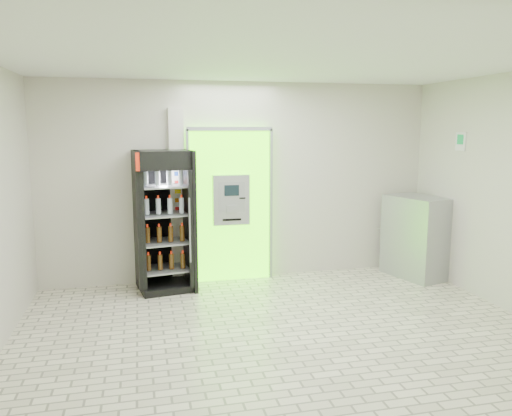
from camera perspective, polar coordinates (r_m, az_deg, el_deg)
name	(u,v)px	position (r m, az deg, el deg)	size (l,w,h in m)	color
ground	(288,341)	(5.67, 3.67, -14.97)	(6.00, 6.00, 0.00)	beige
room_shell	(290,174)	(5.20, 3.88, 3.91)	(6.00, 6.00, 6.00)	beige
atm_assembly	(230,204)	(7.56, -2.99, 0.44)	(1.30, 0.24, 2.33)	#4DF306
pillar	(178,197)	(7.48, -8.94, 1.25)	(0.22, 0.11, 2.60)	silver
beverage_cooler	(164,224)	(7.24, -10.44, -1.76)	(0.86, 0.81, 2.01)	black
steel_cabinet	(417,237)	(8.20, 17.92, -3.14)	(0.89, 1.09, 1.27)	#9C9EA3
exit_sign	(461,141)	(7.79, 22.36, 7.05)	(0.02, 0.22, 0.26)	white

